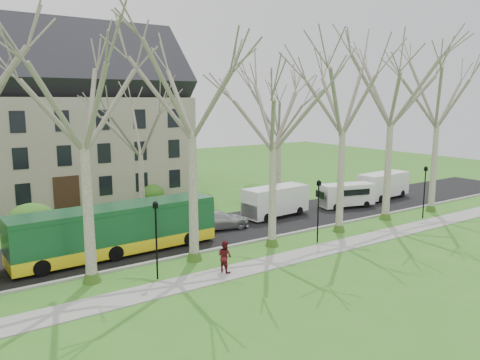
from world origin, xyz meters
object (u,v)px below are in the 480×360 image
at_px(van_b, 347,196).
at_px(van_c, 383,186).
at_px(van_a, 276,202).
at_px(pedestrian_b, 225,256).
at_px(bus_follow, 117,229).
at_px(sedan, 218,220).

xyz_separation_m(van_b, van_c, (5.93, 0.67, 0.20)).
relative_size(van_a, pedestrian_b, 3.19).
height_order(van_c, pedestrian_b, van_c).
bearing_deg(bus_follow, sedan, 7.83).
distance_m(van_b, pedestrian_b, 19.56).
relative_size(bus_follow, pedestrian_b, 7.08).
xyz_separation_m(van_b, pedestrian_b, (-18.02, -7.61, -0.17)).
height_order(sedan, van_c, van_c).
distance_m(bus_follow, pedestrian_b, 7.66).
xyz_separation_m(bus_follow, van_c, (27.88, 1.75, -0.34)).
bearing_deg(van_c, bus_follow, 178.47).
bearing_deg(van_b, bus_follow, -162.31).
height_order(bus_follow, pedestrian_b, bus_follow).
bearing_deg(van_b, sedan, -166.63).
distance_m(van_a, pedestrian_b, 13.49).
height_order(bus_follow, van_c, bus_follow).
xyz_separation_m(sedan, pedestrian_b, (-4.41, -7.97, 0.20)).
height_order(bus_follow, van_a, bus_follow).
distance_m(van_b, van_c, 5.98).
bearing_deg(pedestrian_b, sedan, -42.71).
bearing_deg(bus_follow, van_a, 5.94).
bearing_deg(sedan, van_b, -81.07).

